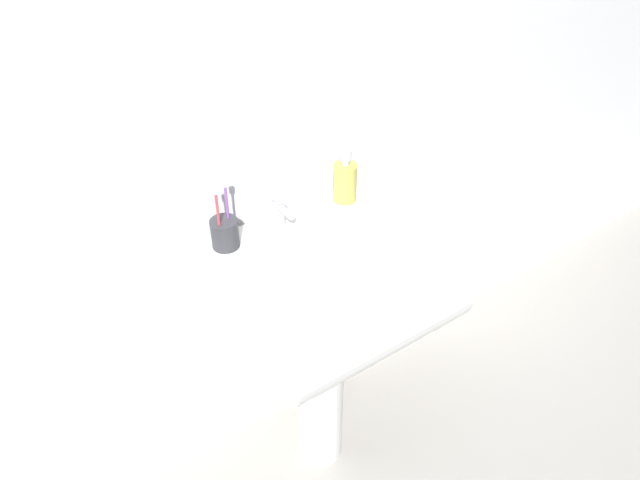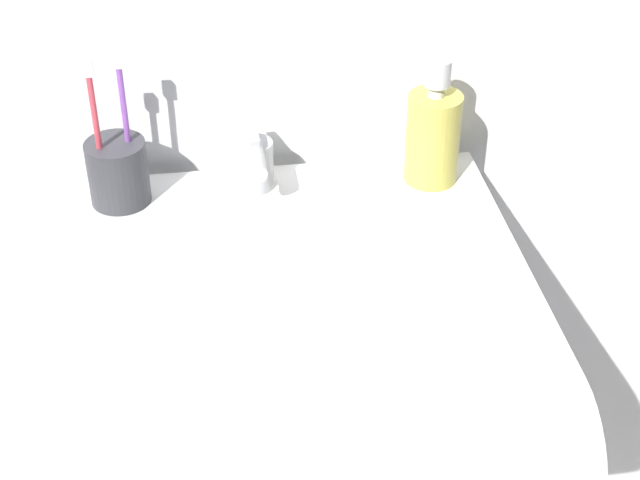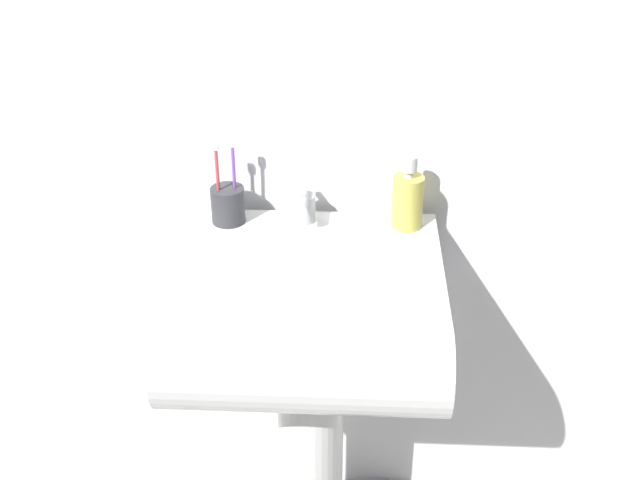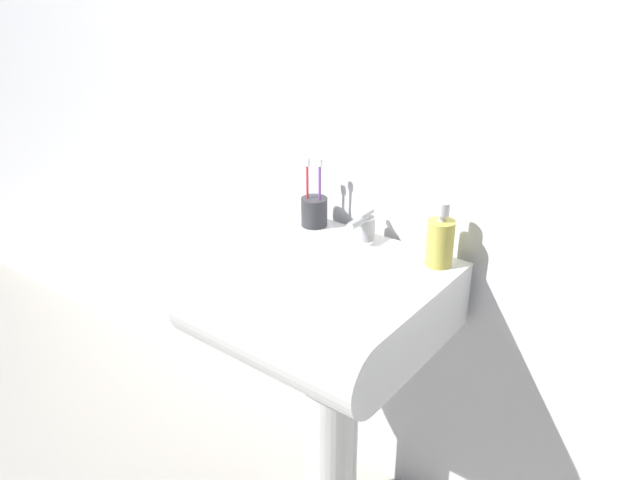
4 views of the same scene
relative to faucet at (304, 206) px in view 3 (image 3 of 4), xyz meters
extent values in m
cube|color=white|center=(0.02, 0.10, 0.31)|extent=(5.00, 0.05, 2.40)
cylinder|color=white|center=(0.02, -0.17, -0.55)|extent=(0.15, 0.15, 0.68)
cube|color=white|center=(0.02, -0.17, -0.13)|extent=(0.53, 0.44, 0.17)
cylinder|color=white|center=(0.02, -0.38, -0.13)|extent=(0.53, 0.17, 0.17)
cylinder|color=#B7B7BC|center=(0.00, 0.01, -0.01)|extent=(0.05, 0.05, 0.06)
cylinder|color=#B7B7BC|center=(0.00, -0.03, 0.02)|extent=(0.02, 0.08, 0.02)
cube|color=#B7B7BC|center=(0.00, 0.01, 0.04)|extent=(0.01, 0.06, 0.01)
cylinder|color=#38383D|center=(-0.16, 0.00, 0.00)|extent=(0.07, 0.07, 0.08)
cylinder|color=#D83F4C|center=(-0.18, -0.01, 0.05)|extent=(0.01, 0.01, 0.16)
cube|color=white|center=(-0.18, -0.01, 0.14)|extent=(0.01, 0.01, 0.02)
cylinder|color=purple|center=(-0.15, 0.00, 0.06)|extent=(0.01, 0.01, 0.16)
cube|color=white|center=(-0.15, 0.00, 0.15)|extent=(0.01, 0.01, 0.02)
cylinder|color=gold|center=(0.22, 0.00, 0.02)|extent=(0.07, 0.07, 0.12)
cylinder|color=silver|center=(0.22, 0.00, 0.08)|extent=(0.02, 0.02, 0.01)
cylinder|color=silver|center=(0.22, 0.00, 0.11)|extent=(0.03, 0.03, 0.03)
camera|label=1|loc=(-0.70, -1.20, 0.96)|focal=35.00mm
camera|label=2|loc=(-0.06, -1.03, 0.62)|focal=55.00mm
camera|label=3|loc=(0.11, -1.53, 0.80)|focal=45.00mm
camera|label=4|loc=(0.81, -1.25, 0.67)|focal=35.00mm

